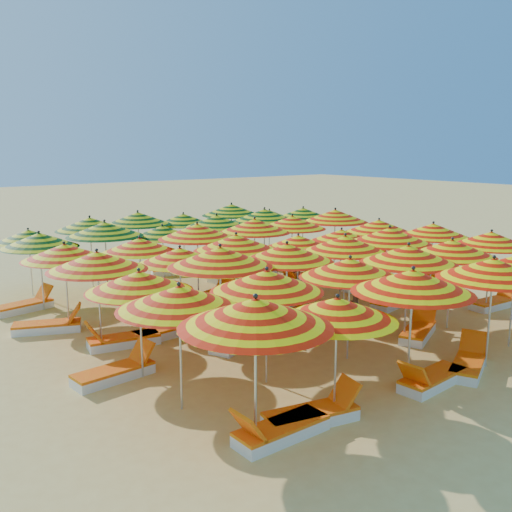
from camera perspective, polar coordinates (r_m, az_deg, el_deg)
name	(u,v)px	position (r m, az deg, el deg)	size (l,w,h in m)	color
ground	(266,312)	(16.89, 1.03, -5.59)	(120.00, 120.00, 0.00)	#E4BF65
umbrella_0	(256,313)	(8.81, -0.05, -5.71)	(2.71, 2.71, 2.59)	silver
umbrella_1	(337,309)	(10.11, 8.10, -5.27)	(2.56, 2.56, 2.27)	silver
umbrella_2	(413,281)	(11.44, 15.40, -2.46)	(2.56, 2.56, 2.53)	silver
umbrella_3	(493,269)	(13.22, 22.64, -1.20)	(2.77, 2.77, 2.52)	silver
umbrella_6	(179,298)	(10.30, -7.69, -4.16)	(2.61, 2.61, 2.43)	silver
umbrella_7	(267,281)	(11.40, 1.08, -2.52)	(2.71, 2.71, 2.44)	silver
umbrella_8	(350,268)	(12.87, 9.38, -1.19)	(2.73, 2.73, 2.42)	silver
umbrella_9	(408,255)	(14.29, 14.99, 0.14)	(3.00, 3.00, 2.52)	silver
umbrella_10	(452,248)	(15.76, 19.01, 0.73)	(2.80, 2.80, 2.47)	silver
umbrella_11	(491,239)	(17.80, 22.45, 1.55)	(2.88, 2.88, 2.45)	silver
umbrella_12	(139,281)	(11.92, -11.61, -2.51)	(2.73, 2.73, 2.36)	silver
umbrella_13	(220,257)	(13.12, -3.60, -0.10)	(2.53, 2.53, 2.61)	silver
umbrella_14	(287,253)	(14.21, 3.11, 0.34)	(2.69, 2.69, 2.49)	silver
umbrella_15	(345,244)	(15.70, 8.91, 1.20)	(2.38, 2.38, 2.48)	silver
umbrella_16	(390,236)	(16.89, 13.21, 1.99)	(2.72, 2.72, 2.57)	silver
umbrella_17	(433,230)	(18.96, 17.28, 2.46)	(2.72, 2.72, 2.47)	silver
umbrella_18	(97,261)	(13.73, -15.60, -0.48)	(2.41, 2.41, 2.48)	silver
umbrella_19	(180,256)	(14.82, -7.62, 0.04)	(2.62, 2.62, 2.30)	silver
umbrella_20	(236,243)	(15.59, -2.01, 1.33)	(2.56, 2.56, 2.50)	silver
umbrella_21	(298,242)	(17.10, 4.24, 1.41)	(2.46, 2.46, 2.25)	silver
umbrella_22	(341,236)	(18.37, 8.54, 2.01)	(2.21, 2.21, 2.27)	silver
umbrella_23	(379,226)	(19.81, 12.18, 2.93)	(2.31, 2.31, 2.42)	silver
umbrella_24	(64,252)	(15.67, -18.62, 0.38)	(2.74, 2.74, 2.37)	silver
umbrella_25	(140,245)	(16.67, -11.57, 1.07)	(2.85, 2.85, 2.29)	silver
umbrella_26	(197,231)	(17.51, -5.89, 2.46)	(2.46, 2.46, 2.55)	silver
umbrella_27	(255,226)	(18.78, -0.14, 3.05)	(2.44, 2.44, 2.53)	silver
umbrella_28	(292,222)	(19.90, 3.65, 3.38)	(2.47, 2.47, 2.50)	silver
umbrella_29	(335,216)	(21.25, 7.92, 4.00)	(3.25, 3.25, 2.59)	silver
umbrella_30	(39,240)	(17.77, -20.86, 1.48)	(2.75, 2.75, 2.39)	silver
umbrella_31	(105,229)	(18.49, -14.89, 2.61)	(2.52, 2.52, 2.55)	silver
umbrella_32	(162,232)	(19.21, -9.34, 2.41)	(2.44, 2.44, 2.28)	silver
umbrella_33	(217,221)	(20.20, -3.97, 3.47)	(2.60, 2.60, 2.49)	silver
umbrella_34	(264,215)	(21.30, 0.85, 4.10)	(3.23, 3.23, 2.58)	silver
umbrella_35	(303,213)	(22.75, 4.73, 4.27)	(2.86, 2.86, 2.48)	silver
umbrella_36	(28,236)	(19.76, -21.80, 1.88)	(2.53, 2.53, 2.23)	silver
umbrella_37	(90,224)	(20.32, -16.28, 3.10)	(3.08, 3.08, 2.49)	silver
umbrella_38	(138,218)	(20.96, -11.73, 3.70)	(2.73, 2.73, 2.55)	silver
umbrella_39	(183,219)	(22.03, -7.28, 3.67)	(2.51, 2.51, 2.33)	silver
umbrella_40	(231,210)	(23.28, -2.47, 4.64)	(2.91, 2.91, 2.57)	silver
umbrella_41	(269,215)	(24.08, 1.35, 4.14)	(2.31, 2.31, 2.23)	silver
lounger_0	(279,431)	(9.92, 2.34, -17.04)	(1.74, 0.60, 0.69)	white
lounger_1	(313,415)	(10.46, 5.74, -15.51)	(1.82, 0.93, 0.69)	white
lounger_2	(431,379)	(12.34, 17.13, -11.71)	(1.77, 0.71, 0.69)	white
lounger_3	(469,364)	(13.41, 20.50, -10.08)	(1.82, 1.25, 0.69)	white
lounger_5	(418,331)	(15.27, 15.92, -7.24)	(1.82, 1.25, 0.69)	white
lounger_6	(495,303)	(18.74, 22.78, -4.31)	(1.77, 0.70, 0.69)	white
lounger_7	(116,372)	(12.52, -13.87, -11.21)	(1.78, 0.76, 0.69)	white
lounger_8	(238,339)	(14.12, -1.79, -8.30)	(1.82, 1.23, 0.69)	white
lounger_9	(273,336)	(14.35, 1.73, -7.98)	(1.75, 0.62, 0.69)	white
lounger_10	(323,318)	(15.87, 6.76, -6.19)	(1.83, 1.08, 0.69)	white
lounger_11	(393,301)	(17.93, 13.54, -4.42)	(1.81, 0.89, 0.69)	white
lounger_12	(419,294)	(18.97, 15.97, -3.70)	(1.83, 1.13, 0.69)	white
lounger_13	(122,340)	(14.41, -13.27, -8.20)	(1.81, 0.91, 0.69)	white
lounger_14	(167,330)	(14.94, -8.86, -7.34)	(1.78, 0.74, 0.69)	white
lounger_15	(279,303)	(17.25, 2.27, -4.72)	(1.83, 1.15, 0.69)	white
lounger_16	(364,284)	(19.87, 10.78, -2.81)	(1.77, 0.71, 0.69)	white
lounger_17	(49,326)	(16.04, -20.00, -6.60)	(1.82, 1.21, 0.69)	white
lounger_18	(215,295)	(18.25, -4.17, -3.87)	(1.83, 1.15, 0.69)	white
lounger_19	(301,277)	(20.64, 4.52, -2.13)	(1.74, 0.59, 0.69)	white
lounger_20	(24,306)	(18.26, -22.18, -4.65)	(1.81, 0.90, 0.69)	white
lounger_21	(150,289)	(19.19, -10.56, -3.29)	(1.81, 0.90, 0.69)	white
lounger_22	(228,276)	(20.86, -2.79, -1.97)	(1.81, 0.88, 0.69)	white
lounger_23	(254,274)	(21.17, -0.17, -1.76)	(1.74, 0.59, 0.69)	white
lounger_24	(288,264)	(22.84, 3.18, -0.84)	(1.82, 0.95, 0.69)	white
lounger_25	(176,270)	(21.93, -8.04, -1.43)	(1.83, 1.13, 0.69)	white
lounger_26	(280,256)	(24.55, 2.46, -0.01)	(1.80, 0.85, 0.69)	white
beachgoer_a	(295,263)	(20.31, 3.96, -0.67)	(0.53, 0.35, 1.46)	#DE997D
beachgoer_b	(353,284)	(17.72, 9.71, -2.78)	(0.63, 0.49, 1.30)	tan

